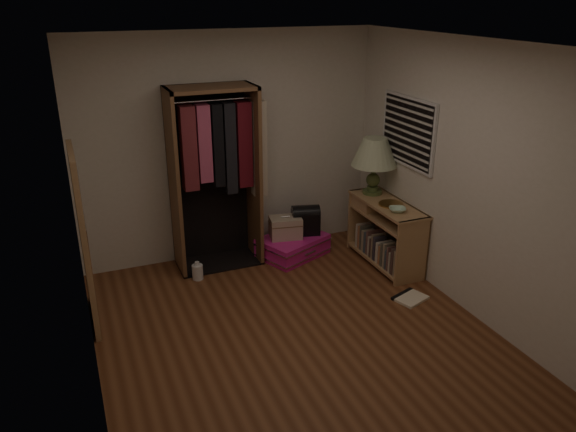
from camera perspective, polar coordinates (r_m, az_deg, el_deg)
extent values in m
plane|color=brown|center=(5.31, 0.93, -12.09)|extent=(4.00, 4.00, 0.00)
cube|color=beige|center=(6.51, -6.02, 6.92)|extent=(3.50, 0.02, 2.60)
cube|color=beige|center=(3.17, 15.77, -10.87)|extent=(3.50, 0.02, 2.60)
cube|color=beige|center=(5.60, 17.72, 3.50)|extent=(0.02, 4.00, 2.60)
cube|color=beige|center=(4.37, -20.56, -2.04)|extent=(0.02, 4.00, 2.60)
cube|color=white|center=(4.42, 1.14, 17.09)|extent=(3.50, 4.00, 0.01)
cube|color=silver|center=(6.29, 12.09, 8.38)|extent=(0.03, 0.96, 0.76)
cube|color=black|center=(6.29, 12.08, 8.38)|extent=(0.03, 0.90, 0.70)
cube|color=silver|center=(6.36, 11.74, 5.64)|extent=(0.01, 0.88, 0.02)
cube|color=silver|center=(6.34, 11.79, 6.32)|extent=(0.01, 0.88, 0.02)
cube|color=silver|center=(6.32, 11.84, 7.00)|extent=(0.01, 0.88, 0.02)
cube|color=silver|center=(6.30, 11.90, 7.68)|extent=(0.01, 0.88, 0.02)
cube|color=silver|center=(6.28, 11.95, 8.37)|extent=(0.01, 0.88, 0.02)
cube|color=silver|center=(6.26, 12.01, 9.06)|extent=(0.01, 0.88, 0.02)
cube|color=silver|center=(6.25, 12.07, 9.75)|extent=(0.01, 0.88, 0.02)
cube|color=silver|center=(6.23, 12.12, 10.45)|extent=(0.01, 0.88, 0.02)
cube|color=silver|center=(6.22, 12.18, 11.15)|extent=(0.01, 0.88, 0.02)
cube|color=#A97E52|center=(6.15, 12.52, -3.59)|extent=(0.40, 0.03, 0.75)
cube|color=#A97E52|center=(6.98, 7.61, -0.13)|extent=(0.40, 0.03, 0.75)
cube|color=#A97E52|center=(6.69, 9.73, -4.23)|extent=(0.40, 1.04, 0.03)
cube|color=#A97E52|center=(6.48, 10.02, -0.18)|extent=(0.40, 1.04, 0.03)
cube|color=#A97E52|center=(6.42, 10.11, 1.19)|extent=(0.42, 1.12, 0.03)
cube|color=brown|center=(6.65, 11.30, -1.50)|extent=(0.02, 1.10, 0.75)
cube|color=#A97E52|center=(6.71, 8.51, 1.39)|extent=(0.36, 0.38, 0.13)
cube|color=gray|center=(6.24, 11.57, -4.67)|extent=(0.21, 0.05, 0.30)
cube|color=#4C3833|center=(6.28, 11.25, -4.46)|extent=(0.21, 0.05, 0.30)
cube|color=#B7AD99|center=(6.32, 10.86, -4.58)|extent=(0.17, 0.03, 0.24)
cube|color=brown|center=(6.35, 10.79, -4.20)|extent=(0.20, 0.03, 0.29)
cube|color=#3F4C59|center=(6.39, 10.63, -4.28)|extent=(0.21, 0.03, 0.23)
cube|color=gray|center=(6.40, 10.45, -3.89)|extent=(0.21, 0.04, 0.30)
cube|color=#59594C|center=(6.45, 10.18, -3.77)|extent=(0.21, 0.03, 0.28)
cube|color=#B2724C|center=(6.49, 10.00, -3.83)|extent=(0.22, 0.03, 0.22)
cube|color=beige|center=(6.53, 9.75, -3.56)|extent=(0.21, 0.05, 0.25)
cube|color=#332D38|center=(6.55, 9.26, -3.24)|extent=(0.15, 0.05, 0.29)
cube|color=gray|center=(6.59, 9.17, -2.99)|extent=(0.19, 0.03, 0.30)
cube|color=#4C3833|center=(6.64, 9.03, -3.12)|extent=(0.20, 0.03, 0.23)
cube|color=#B7AD99|center=(6.66, 8.80, -2.96)|extent=(0.18, 0.04, 0.24)
cube|color=brown|center=(6.69, 8.77, -2.59)|extent=(0.22, 0.03, 0.30)
cube|color=#3F4C59|center=(6.73, 8.51, -2.59)|extent=(0.20, 0.04, 0.26)
cube|color=gray|center=(6.76, 8.12, -2.44)|extent=(0.16, 0.05, 0.27)
cube|color=#59594C|center=(6.80, 8.00, -2.10)|extent=(0.18, 0.03, 0.31)
cube|color=#B2724C|center=(6.85, 7.92, -2.03)|extent=(0.21, 0.04, 0.28)
cube|color=beige|center=(6.88, 7.64, -1.85)|extent=(0.19, 0.03, 0.29)
cube|color=brown|center=(6.19, -11.48, 3.14)|extent=(0.04, 0.50, 2.05)
cube|color=brown|center=(6.41, -3.49, 4.19)|extent=(0.04, 0.50, 2.05)
cube|color=brown|center=(6.05, -7.89, 12.76)|extent=(0.95, 0.50, 0.04)
cube|color=black|center=(6.50, -7.97, 4.28)|extent=(0.95, 0.02, 2.05)
cube|color=black|center=(6.67, -7.00, -4.63)|extent=(0.95, 0.50, 0.02)
cylinder|color=silver|center=(6.07, -7.82, 11.55)|extent=(0.87, 0.02, 0.02)
cube|color=maroon|center=(6.09, -10.07, 6.77)|extent=(0.16, 0.16, 0.91)
cube|color=#BF4C72|center=(6.12, -8.54, 7.27)|extent=(0.14, 0.14, 0.84)
cube|color=black|center=(6.16, -7.20, 7.13)|extent=(0.11, 0.14, 0.91)
cube|color=black|center=(6.21, -5.95, 6.82)|extent=(0.12, 0.14, 1.01)
cube|color=#590F19|center=(6.25, -4.54, 7.25)|extent=(0.16, 0.16, 0.95)
cube|color=beige|center=(6.32, -3.01, 6.84)|extent=(0.15, 0.15, 1.08)
cube|color=#A2784E|center=(5.47, -20.05, -2.32)|extent=(0.05, 0.80, 1.70)
cube|color=white|center=(5.47, -19.75, -2.28)|extent=(0.01, 0.68, 1.58)
cube|color=#DD1B8B|center=(6.75, 0.48, -3.05)|extent=(0.92, 0.80, 0.24)
cube|color=silver|center=(6.78, 0.48, -3.55)|extent=(0.94, 0.83, 0.01)
cube|color=silver|center=(6.73, 0.49, -2.55)|extent=(0.94, 0.83, 0.01)
cylinder|color=silver|center=(6.58, 2.26, -3.78)|extent=(0.17, 0.09, 0.02)
cube|color=tan|center=(6.64, -0.25, -1.17)|extent=(0.41, 0.32, 0.25)
cube|color=brown|center=(6.62, -0.25, -0.75)|extent=(0.42, 0.32, 0.01)
cylinder|color=silver|center=(6.59, -0.26, -0.07)|extent=(0.11, 0.04, 0.02)
cube|color=black|center=(6.76, 1.79, -0.77)|extent=(0.37, 0.29, 0.25)
cylinder|color=black|center=(6.71, 1.80, 0.22)|extent=(0.37, 0.29, 0.21)
cylinder|color=#425429|center=(6.69, 8.56, 2.45)|extent=(0.25, 0.25, 0.04)
cylinder|color=#425429|center=(6.68, 8.58, 2.79)|extent=(0.15, 0.15, 0.05)
sphere|color=#425429|center=(6.64, 8.63, 3.65)|extent=(0.18, 0.18, 0.16)
cylinder|color=#425429|center=(6.60, 8.69, 4.71)|extent=(0.06, 0.06, 0.10)
cone|color=beige|center=(6.55, 8.79, 6.46)|extent=(0.59, 0.59, 0.32)
cone|color=silver|center=(6.55, 8.79, 6.46)|extent=(0.53, 0.53, 0.31)
cylinder|color=#A77D40|center=(6.37, 10.41, 1.21)|extent=(0.33, 0.33, 0.02)
imported|color=#B2D5B9|center=(6.17, 11.05, 0.63)|extent=(0.24, 0.24, 0.04)
cylinder|color=silver|center=(6.30, -9.17, -5.64)|extent=(0.15, 0.15, 0.17)
cylinder|color=silver|center=(6.25, -9.23, -4.79)|extent=(0.06, 0.06, 0.04)
cube|color=#F5EBCE|center=(6.01, 12.32, -8.14)|extent=(0.39, 0.35, 0.03)
cube|color=black|center=(6.06, 11.50, -7.79)|extent=(0.32, 0.15, 0.03)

